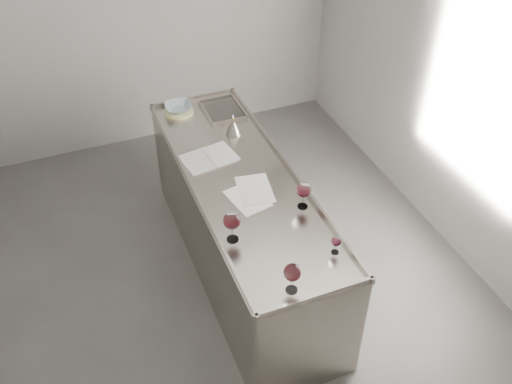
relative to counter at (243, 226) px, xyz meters
name	(u,v)px	position (x,y,z in m)	size (l,w,h in m)	color
room_shell	(181,167)	(-0.50, -0.30, 0.93)	(4.54, 5.04, 2.84)	#4F4C4A
counter	(243,226)	(0.00, 0.00, 0.00)	(0.77, 2.42, 0.97)	gray
wine_glass_left	(232,221)	(-0.28, -0.56, 0.62)	(0.11, 0.11, 0.22)	white
wine_glass_middle	(292,273)	(-0.10, -1.08, 0.61)	(0.10, 0.10, 0.20)	white
wine_glass_right	(304,190)	(0.27, -0.44, 0.61)	(0.10, 0.10, 0.20)	white
wine_glass_small	(336,242)	(0.27, -0.91, 0.56)	(0.06, 0.06, 0.13)	white
notebook	(209,158)	(-0.14, 0.32, 0.47)	(0.43, 0.33, 0.02)	silver
loose_paper_top	(248,198)	(-0.04, -0.22, 0.47)	(0.22, 0.32, 0.00)	white
loose_paper_under	(255,189)	(0.04, -0.15, 0.47)	(0.23, 0.33, 0.00)	silver
trivet	(179,111)	(-0.17, 1.03, 0.48)	(0.25, 0.25, 0.02)	beige
ceramic_bowl	(178,108)	(-0.17, 1.03, 0.52)	(0.22, 0.22, 0.06)	#94A8AD
wine_funnel	(233,128)	(0.14, 0.56, 0.53)	(0.13, 0.13, 0.19)	gray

